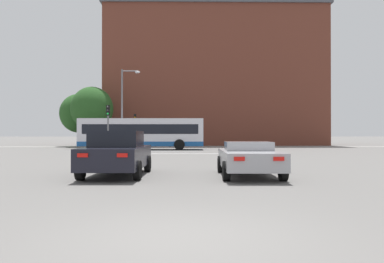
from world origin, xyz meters
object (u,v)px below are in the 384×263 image
(pedestrian_waiting, at_px, (170,137))
(car_roadster_right, at_px, (249,158))
(pedestrian_walking_west, at_px, (122,138))
(bus_crossing_lead, at_px, (142,133))
(pedestrian_walking_east, at_px, (151,139))
(traffic_light_near_left, at_px, (108,121))
(car_saloon_left, at_px, (117,153))
(traffic_light_far_left, at_px, (135,125))
(street_lamp_junction, at_px, (125,101))

(pedestrian_waiting, bearing_deg, car_roadster_right, 57.68)
(pedestrian_waiting, bearing_deg, pedestrian_walking_west, -41.35)
(bus_crossing_lead, distance_m, pedestrian_walking_east, 7.39)
(car_roadster_right, relative_size, bus_crossing_lead, 0.37)
(traffic_light_near_left, xyz_separation_m, pedestrian_waiting, (4.18, 14.40, -1.43))
(car_saloon_left, xyz_separation_m, car_roadster_right, (4.69, -0.25, -0.16))
(bus_crossing_lead, bearing_deg, car_roadster_right, -163.89)
(traffic_light_near_left, relative_size, pedestrian_waiting, 2.02)
(traffic_light_near_left, relative_size, traffic_light_far_left, 0.98)
(pedestrian_walking_east, bearing_deg, traffic_light_far_left, 111.09)
(car_roadster_right, xyz_separation_m, traffic_light_far_left, (-8.11, 29.60, 1.92))
(traffic_light_far_left, distance_m, street_lamp_junction, 7.60)
(bus_crossing_lead, relative_size, pedestrian_waiting, 6.31)
(street_lamp_junction, bearing_deg, pedestrian_walking_east, 76.50)
(pedestrian_waiting, xyz_separation_m, pedestrian_walking_east, (-2.13, -0.49, -0.17))
(car_roadster_right, distance_m, bus_crossing_lead, 23.34)
(car_roadster_right, bearing_deg, pedestrian_walking_east, 103.19)
(bus_crossing_lead, xyz_separation_m, pedestrian_walking_west, (-3.31, 7.98, -0.56))
(traffic_light_far_left, relative_size, pedestrian_waiting, 2.05)
(traffic_light_far_left, distance_m, pedestrian_waiting, 4.30)
(car_roadster_right, xyz_separation_m, pedestrian_waiting, (-4.12, 30.26, 0.45))
(traffic_light_near_left, height_order, pedestrian_walking_east, traffic_light_near_left)
(bus_crossing_lead, bearing_deg, pedestrian_walking_east, -1.68)
(bus_crossing_lead, bearing_deg, traffic_light_near_left, 164.34)
(traffic_light_far_left, distance_m, pedestrian_walking_west, 2.41)
(car_roadster_right, height_order, pedestrian_walking_west, pedestrian_walking_west)
(car_roadster_right, distance_m, traffic_light_near_left, 18.00)
(pedestrian_waiting, distance_m, pedestrian_walking_west, 5.66)
(traffic_light_near_left, relative_size, street_lamp_junction, 0.49)
(traffic_light_near_left, bearing_deg, car_roadster_right, -62.36)
(street_lamp_junction, distance_m, pedestrian_waiting, 9.56)
(street_lamp_junction, relative_size, pedestrian_walking_east, 4.75)
(car_saloon_left, bearing_deg, traffic_light_near_left, 104.04)
(pedestrian_waiting, relative_size, pedestrian_walking_east, 1.15)
(pedestrian_walking_east, relative_size, pedestrian_walking_west, 0.93)
(pedestrian_waiting, bearing_deg, bus_crossing_lead, 33.28)
(pedestrian_waiting, relative_size, pedestrian_walking_west, 1.07)
(traffic_light_near_left, height_order, pedestrian_waiting, traffic_light_near_left)
(pedestrian_waiting, bearing_deg, car_saloon_left, 48.84)
(street_lamp_junction, bearing_deg, pedestrian_waiting, 63.79)
(bus_crossing_lead, distance_m, street_lamp_junction, 3.41)
(car_roadster_right, xyz_separation_m, traffic_light_near_left, (-8.30, 15.86, 1.88))
(traffic_light_far_left, bearing_deg, pedestrian_walking_east, 5.07)
(traffic_light_far_left, relative_size, pedestrian_walking_east, 2.36)
(traffic_light_far_left, bearing_deg, car_saloon_left, -83.36)
(pedestrian_walking_west, bearing_deg, street_lamp_junction, 146.50)
(car_saloon_left, height_order, pedestrian_walking_east, car_saloon_left)
(bus_crossing_lead, bearing_deg, pedestrian_walking_west, 22.55)
(street_lamp_junction, bearing_deg, pedestrian_walking_west, 102.03)
(traffic_light_near_left, xyz_separation_m, pedestrian_walking_west, (-1.48, 14.53, -1.51))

